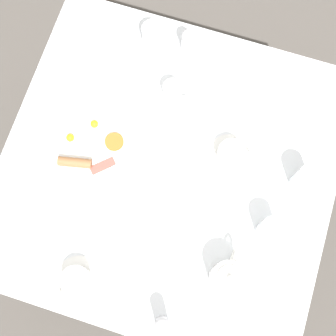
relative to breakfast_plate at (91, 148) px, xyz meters
The scene contains 15 objects.
ground_plane 0.83m from the breakfast_plate, ahead, with size 8.00×8.00×0.00m, color #4C4742.
table 0.27m from the breakfast_plate, ahead, with size 1.07×1.05×0.78m.
breakfast_plate is the anchor object (origin of this frame).
teapot_near 0.60m from the breakfast_plate, 26.56° to the right, with size 0.10×0.20×0.13m.
teacup_with_saucer_left 0.46m from the breakfast_plate, 14.00° to the left, with size 0.15×0.15×0.06m.
teacup_with_saucer_right 0.42m from the breakfast_plate, 75.64° to the right, with size 0.15×0.15×0.06m.
water_glass_tall 0.69m from the breakfast_plate, ahead, with size 0.07×0.07×0.12m.
water_glass_short 0.43m from the breakfast_plate, 79.61° to the left, with size 0.07×0.07×0.10m.
wine_glass_spare 0.62m from the breakfast_plate, ahead, with size 0.07×0.07×0.11m.
creamer_jug 0.33m from the breakfast_plate, 52.95° to the left, with size 0.09×0.06×0.07m.
pepper_grinder 0.59m from the breakfast_plate, 49.22° to the right, with size 0.04×0.04×0.11m.
salt_grinder 0.48m from the breakfast_plate, 66.01° to the left, with size 0.04×0.04×0.11m.
napkin_folded 0.39m from the breakfast_plate, 108.92° to the right, with size 0.21×0.21×0.01m.
fork_by_plate 0.54m from the breakfast_plate, 48.75° to the left, with size 0.05×0.16×0.00m.
knife_by_plate 0.35m from the breakfast_plate, 21.61° to the right, with size 0.11×0.19×0.00m.
Camera 1 is at (0.11, -0.34, 2.25)m, focal length 50.00 mm.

